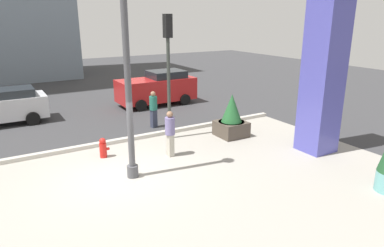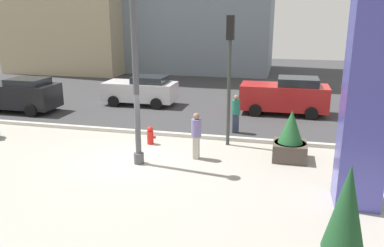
{
  "view_description": "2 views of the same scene",
  "coord_description": "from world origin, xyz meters",
  "px_view_note": "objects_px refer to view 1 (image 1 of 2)",
  "views": [
    {
      "loc": [
        -3.28,
        -10.09,
        4.98
      ],
      "look_at": [
        2.4,
        -0.57,
        1.59
      ],
      "focal_mm": 32.83,
      "sensor_mm": 36.0,
      "label": 1
    },
    {
      "loc": [
        5.24,
        -12.38,
        5.18
      ],
      "look_at": [
        2.34,
        -0.32,
        1.64
      ],
      "focal_mm": 36.58,
      "sensor_mm": 36.0,
      "label": 2
    }
  ],
  "objects_px": {
    "pedestrian_crossing": "(170,131)",
    "fire_hydrant": "(103,148)",
    "potted_plant_near_left": "(232,118)",
    "car_curb_west": "(2,107)",
    "lamp_post": "(128,76)",
    "car_far_lane": "(157,88)",
    "traffic_light_far_side": "(168,58)",
    "pedestrian_by_curb": "(153,107)",
    "art_pillar_blue": "(324,70)"
  },
  "relations": [
    {
      "from": "pedestrian_crossing",
      "to": "fire_hydrant",
      "type": "bearing_deg",
      "value": 152.13
    },
    {
      "from": "potted_plant_near_left",
      "to": "car_curb_west",
      "type": "relative_size",
      "value": 0.45
    },
    {
      "from": "lamp_post",
      "to": "fire_hydrant",
      "type": "bearing_deg",
      "value": 98.38
    },
    {
      "from": "car_curb_west",
      "to": "pedestrian_crossing",
      "type": "xyz_separation_m",
      "value": [
        5.02,
        -7.74,
        0.11
      ]
    },
    {
      "from": "potted_plant_near_left",
      "to": "fire_hydrant",
      "type": "height_order",
      "value": "potted_plant_near_left"
    },
    {
      "from": "potted_plant_near_left",
      "to": "pedestrian_crossing",
      "type": "height_order",
      "value": "potted_plant_near_left"
    },
    {
      "from": "lamp_post",
      "to": "car_curb_west",
      "type": "xyz_separation_m",
      "value": [
        -3.16,
        8.7,
        -2.41
      ]
    },
    {
      "from": "lamp_post",
      "to": "car_far_lane",
      "type": "relative_size",
      "value": 1.49
    },
    {
      "from": "traffic_light_far_side",
      "to": "car_far_lane",
      "type": "relative_size",
      "value": 1.13
    },
    {
      "from": "car_far_lane",
      "to": "pedestrian_by_curb",
      "type": "xyz_separation_m",
      "value": [
        -2.09,
        -3.98,
        -0.02
      ]
    },
    {
      "from": "art_pillar_blue",
      "to": "car_curb_west",
      "type": "relative_size",
      "value": 1.52
    },
    {
      "from": "art_pillar_blue",
      "to": "car_curb_west",
      "type": "distance_m",
      "value": 14.47
    },
    {
      "from": "car_curb_west",
      "to": "pedestrian_crossing",
      "type": "relative_size",
      "value": 2.38
    },
    {
      "from": "lamp_post",
      "to": "car_curb_west",
      "type": "height_order",
      "value": "lamp_post"
    },
    {
      "from": "fire_hydrant",
      "to": "car_curb_west",
      "type": "bearing_deg",
      "value": 113.35
    },
    {
      "from": "potted_plant_near_left",
      "to": "art_pillar_blue",
      "type": "bearing_deg",
      "value": -59.49
    },
    {
      "from": "potted_plant_near_left",
      "to": "pedestrian_by_curb",
      "type": "bearing_deg",
      "value": 129.4
    },
    {
      "from": "lamp_post",
      "to": "fire_hydrant",
      "type": "distance_m",
      "value": 3.6
    },
    {
      "from": "lamp_post",
      "to": "potted_plant_near_left",
      "type": "bearing_deg",
      "value": 17.67
    },
    {
      "from": "art_pillar_blue",
      "to": "car_far_lane",
      "type": "distance_m",
      "value": 10.3
    },
    {
      "from": "traffic_light_far_side",
      "to": "pedestrian_by_curb",
      "type": "bearing_deg",
      "value": 87.37
    },
    {
      "from": "car_far_lane",
      "to": "car_curb_west",
      "type": "relative_size",
      "value": 1.09
    },
    {
      "from": "art_pillar_blue",
      "to": "fire_hydrant",
      "type": "distance_m",
      "value": 8.53
    },
    {
      "from": "art_pillar_blue",
      "to": "traffic_light_far_side",
      "type": "bearing_deg",
      "value": 135.55
    },
    {
      "from": "fire_hydrant",
      "to": "art_pillar_blue",
      "type": "bearing_deg",
      "value": -25.61
    },
    {
      "from": "fire_hydrant",
      "to": "traffic_light_far_side",
      "type": "xyz_separation_m",
      "value": [
        3.07,
        0.64,
        3.01
      ]
    },
    {
      "from": "art_pillar_blue",
      "to": "car_far_lane",
      "type": "bearing_deg",
      "value": 101.71
    },
    {
      "from": "lamp_post",
      "to": "car_far_lane",
      "type": "xyz_separation_m",
      "value": [
        4.92,
        8.48,
        -2.29
      ]
    },
    {
      "from": "lamp_post",
      "to": "pedestrian_by_curb",
      "type": "distance_m",
      "value": 5.81
    },
    {
      "from": "potted_plant_near_left",
      "to": "pedestrian_crossing",
      "type": "distance_m",
      "value": 3.39
    },
    {
      "from": "car_curb_west",
      "to": "pedestrian_by_curb",
      "type": "relative_size",
      "value": 2.4
    },
    {
      "from": "lamp_post",
      "to": "fire_hydrant",
      "type": "height_order",
      "value": "lamp_post"
    },
    {
      "from": "art_pillar_blue",
      "to": "pedestrian_crossing",
      "type": "distance_m",
      "value": 6.01
    },
    {
      "from": "art_pillar_blue",
      "to": "car_far_lane",
      "type": "xyz_separation_m",
      "value": [
        -2.05,
        9.87,
        -2.14
      ]
    },
    {
      "from": "potted_plant_near_left",
      "to": "car_curb_west",
      "type": "height_order",
      "value": "potted_plant_near_left"
    },
    {
      "from": "pedestrian_crossing",
      "to": "art_pillar_blue",
      "type": "bearing_deg",
      "value": -24.62
    },
    {
      "from": "fire_hydrant",
      "to": "car_far_lane",
      "type": "relative_size",
      "value": 0.17
    },
    {
      "from": "traffic_light_far_side",
      "to": "pedestrian_crossing",
      "type": "distance_m",
      "value": 3.14
    },
    {
      "from": "lamp_post",
      "to": "pedestrian_by_curb",
      "type": "relative_size",
      "value": 3.92
    },
    {
      "from": "car_far_lane",
      "to": "fire_hydrant",
      "type": "bearing_deg",
      "value": -129.36
    },
    {
      "from": "art_pillar_blue",
      "to": "potted_plant_near_left",
      "type": "bearing_deg",
      "value": 120.51
    },
    {
      "from": "pedestrian_crossing",
      "to": "pedestrian_by_curb",
      "type": "bearing_deg",
      "value": 74.68
    },
    {
      "from": "car_curb_west",
      "to": "art_pillar_blue",
      "type": "bearing_deg",
      "value": -44.87
    },
    {
      "from": "potted_plant_near_left",
      "to": "car_curb_west",
      "type": "bearing_deg",
      "value": 139.8
    },
    {
      "from": "traffic_light_far_side",
      "to": "lamp_post",
      "type": "bearing_deg",
      "value": -135.07
    },
    {
      "from": "car_curb_west",
      "to": "pedestrian_by_curb",
      "type": "distance_m",
      "value": 7.31
    },
    {
      "from": "car_curb_west",
      "to": "pedestrian_by_curb",
      "type": "height_order",
      "value": "pedestrian_by_curb"
    },
    {
      "from": "art_pillar_blue",
      "to": "car_curb_west",
      "type": "bearing_deg",
      "value": 135.13
    },
    {
      "from": "traffic_light_far_side",
      "to": "pedestrian_by_curb",
      "type": "xyz_separation_m",
      "value": [
        0.08,
        1.76,
        -2.43
      ]
    },
    {
      "from": "art_pillar_blue",
      "to": "traffic_light_far_side",
      "type": "distance_m",
      "value": 5.91
    }
  ]
}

